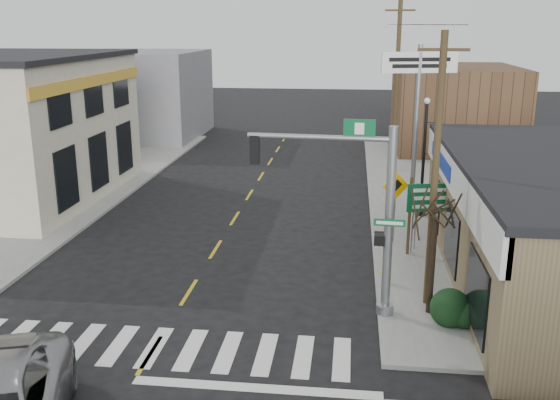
# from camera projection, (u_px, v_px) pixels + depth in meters

# --- Properties ---
(ground) EXTENTS (140.00, 140.00, 0.00)m
(ground) POSITION_uv_depth(u_px,v_px,m) (150.00, 355.00, 16.31)
(ground) COLOR black
(ground) RESTS_ON ground
(sidewalk_right) EXTENTS (6.00, 38.00, 0.13)m
(sidewalk_right) POSITION_uv_depth(u_px,v_px,m) (438.00, 217.00, 27.70)
(sidewalk_right) COLOR gray
(sidewalk_right) RESTS_ON ground
(sidewalk_left) EXTENTS (6.00, 38.00, 0.13)m
(sidewalk_left) POSITION_uv_depth(u_px,v_px,m) (53.00, 204.00, 29.72)
(sidewalk_left) COLOR gray
(sidewalk_left) RESTS_ON ground
(center_line) EXTENTS (0.12, 56.00, 0.01)m
(center_line) POSITION_uv_depth(u_px,v_px,m) (216.00, 249.00, 23.95)
(center_line) COLOR gold
(center_line) RESTS_ON ground
(crosswalk) EXTENTS (11.00, 2.20, 0.01)m
(crosswalk) POSITION_uv_depth(u_px,v_px,m) (155.00, 347.00, 16.69)
(crosswalk) COLOR silver
(crosswalk) RESTS_ON ground
(bldg_distant_right) EXTENTS (8.00, 10.00, 5.60)m
(bldg_distant_right) POSITION_uv_depth(u_px,v_px,m) (454.00, 108.00, 42.87)
(bldg_distant_right) COLOR brown
(bldg_distant_right) RESTS_ON ground
(bldg_distant_left) EXTENTS (9.00, 10.00, 6.40)m
(bldg_distant_left) POSITION_uv_depth(u_px,v_px,m) (140.00, 94.00, 47.25)
(bldg_distant_left) COLOR slate
(bldg_distant_left) RESTS_ON ground
(traffic_signal_pole) EXTENTS (4.51, 0.37, 5.71)m
(traffic_signal_pole) POSITION_uv_depth(u_px,v_px,m) (366.00, 201.00, 17.53)
(traffic_signal_pole) COLOR gray
(traffic_signal_pole) RESTS_ON sidewalk_right
(guide_sign) EXTENTS (1.67, 0.14, 2.93)m
(guide_sign) POSITION_uv_depth(u_px,v_px,m) (429.00, 206.00, 22.51)
(guide_sign) COLOR #473821
(guide_sign) RESTS_ON sidewalk_right
(fire_hydrant) EXTENTS (0.21, 0.21, 0.66)m
(fire_hydrant) POSITION_uv_depth(u_px,v_px,m) (385.00, 273.00, 20.43)
(fire_hydrant) COLOR gold
(fire_hydrant) RESTS_ON sidewalk_right
(ped_crossing_sign) EXTENTS (1.08, 0.08, 2.79)m
(ped_crossing_sign) POSITION_uv_depth(u_px,v_px,m) (395.00, 195.00, 23.93)
(ped_crossing_sign) COLOR gray
(ped_crossing_sign) RESTS_ON sidewalk_right
(lamp_post) EXTENTS (0.68, 0.53, 5.21)m
(lamp_post) POSITION_uv_depth(u_px,v_px,m) (426.00, 149.00, 26.95)
(lamp_post) COLOR black
(lamp_post) RESTS_ON sidewalk_right
(dance_center_sign) EXTENTS (3.46, 0.22, 7.36)m
(dance_center_sign) POSITION_uv_depth(u_px,v_px,m) (418.00, 87.00, 27.91)
(dance_center_sign) COLOR gray
(dance_center_sign) RESTS_ON sidewalk_right
(bare_tree) EXTENTS (2.19, 2.19, 4.38)m
(bare_tree) POSITION_uv_depth(u_px,v_px,m) (436.00, 200.00, 17.52)
(bare_tree) COLOR black
(bare_tree) RESTS_ON sidewalk_right
(shrub_front) EXTENTS (1.15, 1.15, 0.86)m
(shrub_front) POSITION_uv_depth(u_px,v_px,m) (450.00, 308.00, 17.70)
(shrub_front) COLOR #1C3619
(shrub_front) RESTS_ON sidewalk_right
(shrub_back) EXTENTS (1.19, 1.19, 0.89)m
(shrub_back) POSITION_uv_depth(u_px,v_px,m) (488.00, 234.00, 23.92)
(shrub_back) COLOR black
(shrub_back) RESTS_ON sidewalk_right
(utility_pole_near) EXTENTS (1.40, 0.21, 8.07)m
(utility_pole_near) POSITION_uv_depth(u_px,v_px,m) (435.00, 171.00, 17.96)
(utility_pole_near) COLOR #4B341F
(utility_pole_near) RESTS_ON sidewalk_right
(utility_pole_far) EXTENTS (1.66, 0.25, 9.57)m
(utility_pole_far) POSITION_uv_depth(u_px,v_px,m) (397.00, 84.00, 35.43)
(utility_pole_far) COLOR #3F261F
(utility_pole_far) RESTS_ON sidewalk_right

